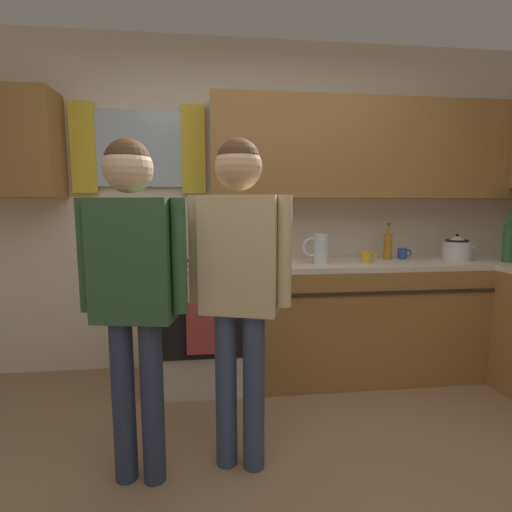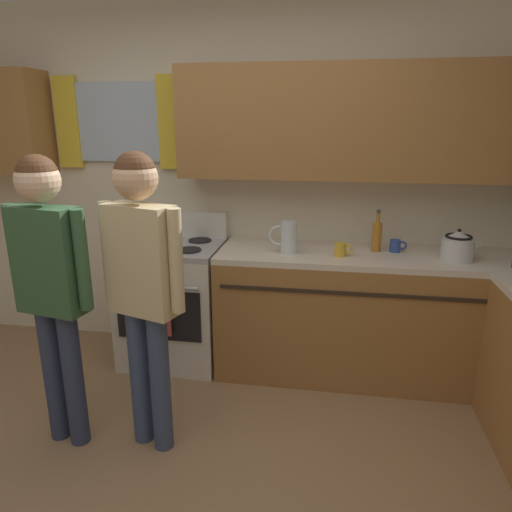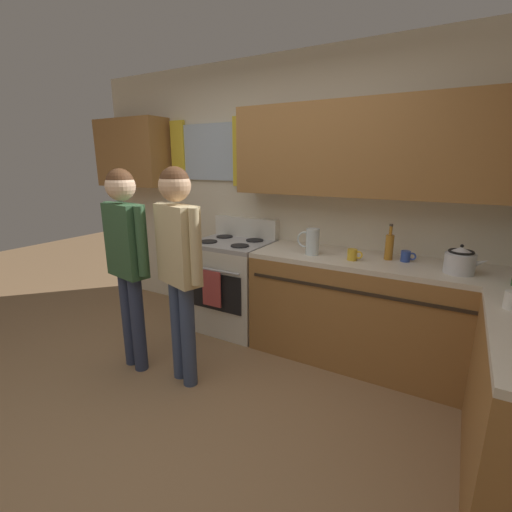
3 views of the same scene
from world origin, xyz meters
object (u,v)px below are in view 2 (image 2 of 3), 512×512
object	(u,v)px
bottle_oil_amber	(377,236)
adult_in_plaid	(142,271)
adult_left	(50,271)
mug_cobalt_blue	(396,246)
stovetop_kettle	(458,246)
stove_oven	(174,300)
water_pitcher	(288,237)
mug_mustard_yellow	(341,249)

from	to	relation	value
bottle_oil_amber	adult_in_plaid	size ratio (longest dim) A/B	0.18
adult_left	adult_in_plaid	distance (m)	0.49
mug_cobalt_blue	stovetop_kettle	bearing A→B (deg)	-20.28
stove_oven	stovetop_kettle	distance (m)	2.02
stovetop_kettle	adult_left	xyz separation A→B (m)	(-2.24, -0.96, 0.02)
bottle_oil_amber	mug_cobalt_blue	bearing A→B (deg)	2.33
stove_oven	water_pitcher	world-z (taller)	water_pitcher
stove_oven	mug_mustard_yellow	size ratio (longest dim) A/B	9.15
stovetop_kettle	adult_in_plaid	xyz separation A→B (m)	(-1.75, -0.92, 0.03)
stove_oven	mug_cobalt_blue	bearing A→B (deg)	2.39
stove_oven	bottle_oil_amber	world-z (taller)	bottle_oil_amber
bottle_oil_amber	adult_in_plaid	world-z (taller)	adult_in_plaid
bottle_oil_amber	mug_cobalt_blue	xyz separation A→B (m)	(0.13, 0.01, -0.07)
stove_oven	stovetop_kettle	bearing A→B (deg)	-2.02
water_pitcher	adult_in_plaid	size ratio (longest dim) A/B	0.14
mug_cobalt_blue	adult_left	distance (m)	2.17
mug_mustard_yellow	stovetop_kettle	bearing A→B (deg)	2.63
stove_oven	water_pitcher	distance (m)	1.02
stovetop_kettle	adult_in_plaid	distance (m)	1.97
mug_cobalt_blue	water_pitcher	xyz separation A→B (m)	(-0.72, -0.16, 0.07)
stove_oven	adult_in_plaid	bearing A→B (deg)	-78.51
mug_mustard_yellow	adult_in_plaid	size ratio (longest dim) A/B	0.07
mug_cobalt_blue	adult_left	bearing A→B (deg)	-149.58
stove_oven	bottle_oil_amber	distance (m)	1.55
bottle_oil_amber	adult_left	world-z (taller)	adult_left
stovetop_kettle	water_pitcher	distance (m)	1.09
bottle_oil_amber	adult_left	distance (m)	2.05
bottle_oil_amber	mug_mustard_yellow	xyz separation A→B (m)	(-0.24, -0.16, -0.06)
stove_oven	stovetop_kettle	world-z (taller)	stovetop_kettle
mug_cobalt_blue	stovetop_kettle	world-z (taller)	stovetop_kettle
stove_oven	bottle_oil_amber	xyz separation A→B (m)	(1.45, 0.06, 0.54)
mug_cobalt_blue	adult_in_plaid	bearing A→B (deg)	-142.76
stove_oven	mug_mustard_yellow	xyz separation A→B (m)	(1.21, -0.10, 0.48)
mug_mustard_yellow	mug_cobalt_blue	distance (m)	0.41
mug_cobalt_blue	adult_left	world-z (taller)	adult_left
stove_oven	bottle_oil_amber	size ratio (longest dim) A/B	3.85
adult_left	adult_in_plaid	size ratio (longest dim) A/B	0.99
adult_left	adult_in_plaid	world-z (taller)	adult_in_plaid
adult_left	adult_in_plaid	bearing A→B (deg)	5.45
mug_mustard_yellow	adult_in_plaid	xyz separation A→B (m)	(-1.01, -0.88, 0.08)
stove_oven	water_pitcher	size ratio (longest dim) A/B	5.00
stovetop_kettle	adult_left	distance (m)	2.43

